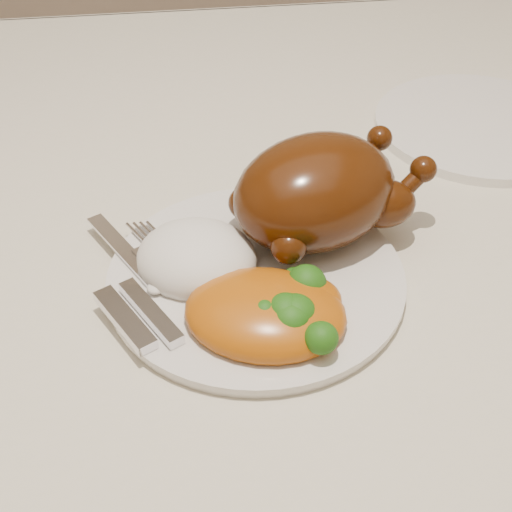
{
  "coord_description": "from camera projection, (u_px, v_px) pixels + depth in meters",
  "views": [
    {
      "loc": [
        -0.07,
        -0.57,
        1.18
      ],
      "look_at": [
        -0.01,
        -0.12,
        0.8
      ],
      "focal_mm": 50.0,
      "sensor_mm": 36.0,
      "label": 1
    }
  ],
  "objects": [
    {
      "name": "rice_mound",
      "position": [
        197.0,
        259.0,
        0.61
      ],
      "size": [
        0.13,
        0.13,
        0.05
      ],
      "rotation": [
        0.0,
        0.0,
        -0.39
      ],
      "color": "white",
      "rests_on": "dinner_plate"
    },
    {
      "name": "dining_table",
      "position": [
        246.0,
        279.0,
        0.78
      ],
      "size": [
        1.6,
        0.9,
        0.76
      ],
      "color": "brown",
      "rests_on": "floor"
    },
    {
      "name": "dinner_plate",
      "position": [
        256.0,
        278.0,
        0.61
      ],
      "size": [
        0.26,
        0.26,
        0.01
      ],
      "primitive_type": "cylinder",
      "rotation": [
        0.0,
        0.0,
        -0.02
      ],
      "color": "silver",
      "rests_on": "tablecloth"
    },
    {
      "name": "cutlery",
      "position": [
        137.0,
        293.0,
        0.58
      ],
      "size": [
        0.08,
        0.18,
        0.01
      ],
      "rotation": [
        0.0,
        0.0,
        0.5
      ],
      "color": "silver",
      "rests_on": "dinner_plate"
    },
    {
      "name": "side_plate",
      "position": [
        479.0,
        125.0,
        0.81
      ],
      "size": [
        0.27,
        0.27,
        0.01
      ],
      "primitive_type": "cylinder",
      "rotation": [
        0.0,
        0.0,
        0.14
      ],
      "color": "silver",
      "rests_on": "tablecloth"
    },
    {
      "name": "roast_chicken",
      "position": [
        319.0,
        191.0,
        0.62
      ],
      "size": [
        0.2,
        0.17,
        0.1
      ],
      "rotation": [
        0.0,
        0.0,
        0.41
      ],
      "color": "#431D07",
      "rests_on": "dinner_plate"
    },
    {
      "name": "mac_and_cheese",
      "position": [
        276.0,
        311.0,
        0.56
      ],
      "size": [
        0.15,
        0.13,
        0.05
      ],
      "rotation": [
        0.0,
        0.0,
        -0.28
      ],
      "color": "#B0490B",
      "rests_on": "dinner_plate"
    },
    {
      "name": "tablecloth",
      "position": [
        246.0,
        225.0,
        0.73
      ],
      "size": [
        1.73,
        1.03,
        0.18
      ],
      "color": "beige",
      "rests_on": "dining_table"
    }
  ]
}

